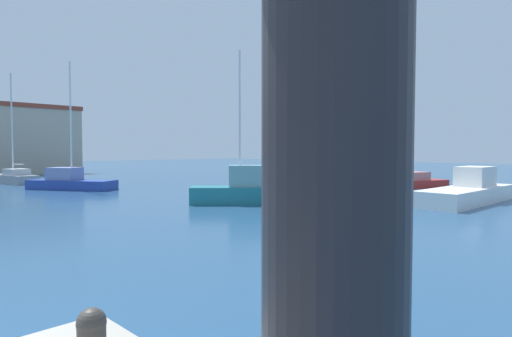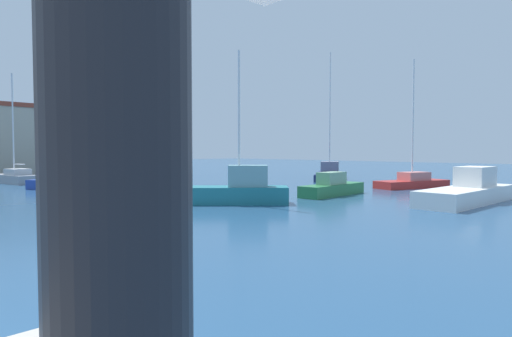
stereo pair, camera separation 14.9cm
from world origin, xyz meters
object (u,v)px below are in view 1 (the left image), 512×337
(motorboat_white_far_right, at_px, (469,191))
(motorboat_green_behind_lamppost, at_px, (333,187))
(sailboat_grey_mid_harbor, at_px, (14,177))
(sailboat_red_near_pier, at_px, (412,181))
(sailboat_blue_inner_mooring, at_px, (70,181))
(sailboat_navy_center_channel, at_px, (329,173))
(sailboat_teal_far_left, at_px, (242,189))

(motorboat_white_far_right, bearing_deg, motorboat_green_behind_lamppost, 105.45)
(motorboat_green_behind_lamppost, distance_m, sailboat_grey_mid_harbor, 26.67)
(sailboat_red_near_pier, bearing_deg, motorboat_green_behind_lamppost, 172.57)
(sailboat_blue_inner_mooring, bearing_deg, sailboat_navy_center_channel, -17.61)
(sailboat_navy_center_channel, bearing_deg, sailboat_red_near_pier, -107.96)
(sailboat_grey_mid_harbor, bearing_deg, motorboat_white_far_right, -67.56)
(sailboat_blue_inner_mooring, xyz_separation_m, sailboat_grey_mid_harbor, (-1.13, 8.96, -0.05))
(motorboat_green_behind_lamppost, distance_m, motorboat_white_far_right, 7.49)
(sailboat_blue_inner_mooring, distance_m, sailboat_grey_mid_harbor, 9.03)
(motorboat_white_far_right, bearing_deg, sailboat_red_near_pier, 42.88)
(sailboat_blue_inner_mooring, xyz_separation_m, sailboat_teal_far_left, (3.18, -14.35, 0.16))
(sailboat_blue_inner_mooring, xyz_separation_m, sailboat_red_near_pier, (18.45, -16.45, -0.11))
(sailboat_navy_center_channel, distance_m, motorboat_white_far_right, 18.44)
(motorboat_green_behind_lamppost, bearing_deg, sailboat_red_near_pier, -7.43)
(sailboat_grey_mid_harbor, bearing_deg, sailboat_red_near_pier, -52.38)
(motorboat_green_behind_lamppost, height_order, motorboat_white_far_right, motorboat_white_far_right)
(motorboat_green_behind_lamppost, xyz_separation_m, sailboat_teal_far_left, (-6.70, 0.98, 0.25))
(motorboat_white_far_right, bearing_deg, sailboat_grey_mid_harbor, 112.44)
(sailboat_navy_center_channel, xyz_separation_m, motorboat_green_behind_lamppost, (-11.67, -8.49, -0.10))
(sailboat_teal_far_left, bearing_deg, motorboat_white_far_right, -43.30)
(sailboat_navy_center_channel, bearing_deg, motorboat_green_behind_lamppost, -143.98)
(sailboat_blue_inner_mooring, xyz_separation_m, motorboat_white_far_right, (11.88, -22.54, 0.01))
(sailboat_grey_mid_harbor, relative_size, sailboat_teal_far_left, 1.16)
(motorboat_white_far_right, height_order, sailboat_teal_far_left, sailboat_teal_far_left)
(sailboat_red_near_pier, xyz_separation_m, sailboat_teal_far_left, (-15.26, 2.10, 0.27))
(sailboat_navy_center_channel, distance_m, sailboat_red_near_pier, 10.09)
(sailboat_navy_center_channel, bearing_deg, sailboat_teal_far_left, -157.78)
(sailboat_red_near_pier, bearing_deg, sailboat_blue_inner_mooring, 138.28)
(sailboat_navy_center_channel, height_order, sailboat_grey_mid_harbor, sailboat_navy_center_channel)
(sailboat_blue_inner_mooring, height_order, sailboat_red_near_pier, sailboat_red_near_pier)
(sailboat_grey_mid_harbor, xyz_separation_m, sailboat_teal_far_left, (4.31, -23.31, 0.21))
(sailboat_navy_center_channel, height_order, sailboat_red_near_pier, sailboat_navy_center_channel)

